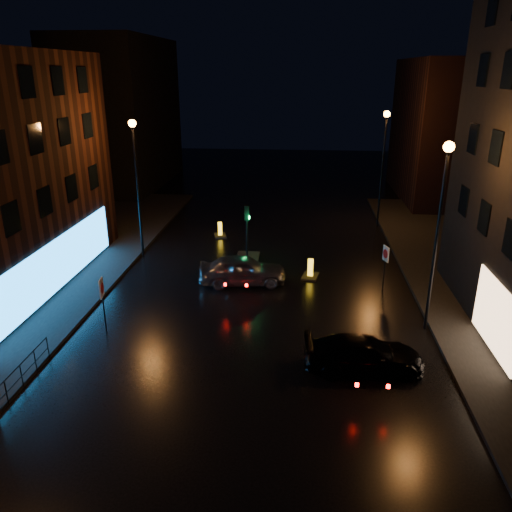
% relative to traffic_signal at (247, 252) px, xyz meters
% --- Properties ---
extents(ground, '(120.00, 120.00, 0.00)m').
position_rel_traffic_signal_xyz_m(ground, '(1.20, -14.00, -0.50)').
color(ground, black).
rests_on(ground, ground).
extents(building_far_left, '(8.00, 16.00, 14.00)m').
position_rel_traffic_signal_xyz_m(building_far_left, '(-14.80, 21.00, 6.50)').
color(building_far_left, black).
rests_on(building_far_left, ground).
extents(building_far_right, '(8.00, 14.00, 12.00)m').
position_rel_traffic_signal_xyz_m(building_far_right, '(16.20, 18.00, 5.50)').
color(building_far_right, black).
rests_on(building_far_right, ground).
extents(street_lamp_lfar, '(0.44, 0.44, 8.37)m').
position_rel_traffic_signal_xyz_m(street_lamp_lfar, '(-6.60, -0.00, 5.06)').
color(street_lamp_lfar, black).
rests_on(street_lamp_lfar, ground).
extents(street_lamp_rnear, '(0.44, 0.44, 8.37)m').
position_rel_traffic_signal_xyz_m(street_lamp_rnear, '(9.00, -8.00, 5.06)').
color(street_lamp_rnear, black).
rests_on(street_lamp_rnear, ground).
extents(street_lamp_rfar, '(0.44, 0.44, 8.37)m').
position_rel_traffic_signal_xyz_m(street_lamp_rfar, '(9.00, 8.00, 5.06)').
color(street_lamp_rfar, black).
rests_on(street_lamp_rfar, ground).
extents(traffic_signal, '(1.40, 2.40, 3.45)m').
position_rel_traffic_signal_xyz_m(traffic_signal, '(0.00, 0.00, 0.00)').
color(traffic_signal, black).
rests_on(traffic_signal, ground).
extents(guard_railing, '(0.05, 6.04, 1.00)m').
position_rel_traffic_signal_xyz_m(guard_railing, '(-6.80, -15.00, 0.24)').
color(guard_railing, black).
rests_on(guard_railing, ground).
extents(silver_hatchback, '(4.91, 2.48, 1.60)m').
position_rel_traffic_signal_xyz_m(silver_hatchback, '(0.15, -3.69, 0.30)').
color(silver_hatchback, '#9B9DA2').
rests_on(silver_hatchback, ground).
extents(dark_sedan, '(4.74, 2.17, 1.35)m').
position_rel_traffic_signal_xyz_m(dark_sedan, '(5.82, -11.63, 0.17)').
color(dark_sedan, black).
rests_on(dark_sedan, ground).
extents(bollard_near, '(1.06, 1.39, 1.09)m').
position_rel_traffic_signal_xyz_m(bollard_near, '(3.86, -2.48, -0.26)').
color(bollard_near, black).
rests_on(bollard_near, ground).
extents(bollard_far, '(1.05, 1.33, 1.03)m').
position_rel_traffic_signal_xyz_m(bollard_far, '(-2.40, 4.44, -0.28)').
color(bollard_far, black).
rests_on(bollard_far, ground).
extents(road_sign_left, '(0.17, 0.62, 2.55)m').
position_rel_traffic_signal_xyz_m(road_sign_left, '(-5.32, -9.60, 1.41)').
color(road_sign_left, black).
rests_on(road_sign_left, ground).
extents(road_sign_right, '(0.24, 0.58, 2.46)m').
position_rel_traffic_signal_xyz_m(road_sign_right, '(7.70, -3.86, 1.34)').
color(road_sign_right, black).
rests_on(road_sign_right, ground).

